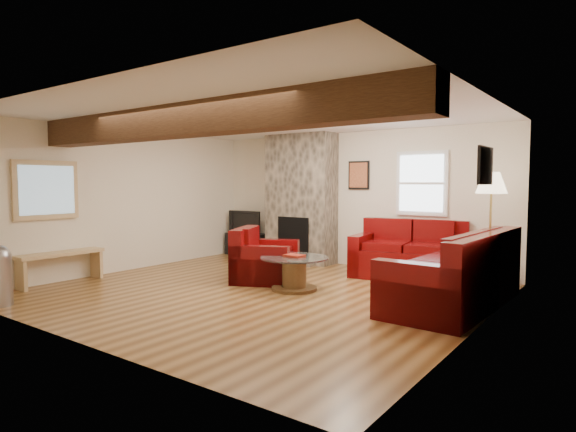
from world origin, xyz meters
name	(u,v)px	position (x,y,z in m)	size (l,w,h in m)	color
room	(259,205)	(0.00, 0.00, 1.25)	(8.00, 8.00, 8.00)	brown
oak_beam	(192,120)	(0.00, -1.25, 2.31)	(6.00, 0.36, 0.38)	black
chimney_breast	(301,200)	(-1.00, 2.49, 1.22)	(1.40, 0.67, 2.50)	#3C372E
back_window	(421,183)	(1.35, 2.71, 1.55)	(0.90, 0.08, 1.10)	white
hatch_window	(47,190)	(-2.96, -1.50, 1.45)	(0.08, 1.00, 0.90)	tan
ceiling_dome	(347,122)	(0.90, 0.90, 2.44)	(0.40, 0.40, 0.18)	#EFE3CB
artwork_back	(359,175)	(0.15, 2.71, 1.70)	(0.42, 0.06, 0.52)	black
artwork_right	(484,166)	(2.96, 0.30, 1.75)	(0.06, 0.55, 0.42)	black
sofa_three	(453,268)	(2.48, 0.86, 0.47)	(2.46, 1.03, 0.95)	#480505
loveseat	(409,249)	(1.34, 2.23, 0.47)	(1.77, 1.02, 0.94)	#480505
armchair_red	(266,254)	(-0.42, 0.67, 0.42)	(1.04, 0.91, 0.84)	#480505
coffee_table	(294,273)	(0.34, 0.39, 0.24)	(0.99, 0.99, 0.52)	#4B3118
tv_cabinet	(247,244)	(-2.43, 2.53, 0.24)	(0.95, 0.38, 0.47)	black
television	(247,222)	(-2.43, 2.53, 0.72)	(0.85, 0.11, 0.49)	black
floor_lamp	(491,189)	(2.62, 2.12, 1.46)	(0.44, 0.44, 1.71)	#A89246
pine_bench	(61,268)	(-2.83, -1.38, 0.25)	(0.31, 1.31, 0.49)	tan
coal_bucket	(269,256)	(-1.22, 1.78, 0.18)	(0.38, 0.38, 0.35)	gray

